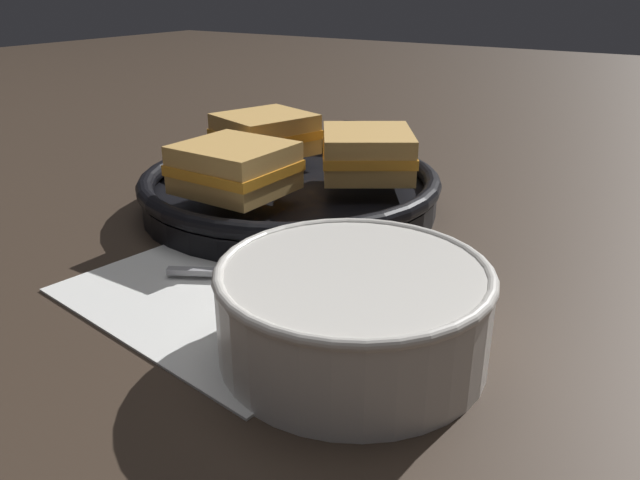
% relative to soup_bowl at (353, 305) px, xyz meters
% --- Properties ---
extents(ground_plane, '(4.00, 4.00, 0.00)m').
position_rel_soup_bowl_xyz_m(ground_plane, '(-0.10, 0.04, -0.04)').
color(ground_plane, '#382B21').
extents(napkin, '(0.27, 0.24, 0.00)m').
position_rel_soup_bowl_xyz_m(napkin, '(-0.12, 0.03, -0.03)').
color(napkin, white).
rests_on(napkin, ground_plane).
extents(soup_bowl, '(0.18, 0.18, 0.06)m').
position_rel_soup_bowl_xyz_m(soup_bowl, '(0.00, 0.00, 0.00)').
color(soup_bowl, silver).
rests_on(soup_bowl, ground_plane).
extents(spoon, '(0.15, 0.09, 0.01)m').
position_rel_soup_bowl_xyz_m(spoon, '(-0.09, 0.06, -0.03)').
color(spoon, '#9E9EA3').
rests_on(spoon, napkin).
extents(skillet, '(0.32, 0.45, 0.04)m').
position_rel_soup_bowl_xyz_m(skillet, '(-0.20, 0.21, -0.02)').
color(skillet, black).
rests_on(skillet, ground_plane).
extents(sandwich_near_left, '(0.13, 0.14, 0.05)m').
position_rel_soup_bowl_xyz_m(sandwich_near_left, '(-0.13, 0.25, 0.03)').
color(sandwich_near_left, tan).
rests_on(sandwich_near_left, skillet).
extents(sandwich_near_right, '(0.12, 0.13, 0.05)m').
position_rel_soup_bowl_xyz_m(sandwich_near_right, '(-0.27, 0.26, 0.03)').
color(sandwich_near_right, tan).
rests_on(sandwich_near_right, skillet).
extents(sandwich_far_left, '(0.10, 0.10, 0.05)m').
position_rel_soup_bowl_xyz_m(sandwich_far_left, '(-0.21, 0.13, 0.03)').
color(sandwich_far_left, tan).
rests_on(sandwich_far_left, skillet).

